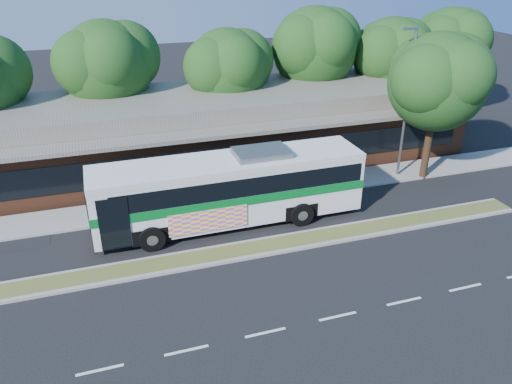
# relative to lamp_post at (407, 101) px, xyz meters

# --- Properties ---
(ground) EXTENTS (120.00, 120.00, 0.00)m
(ground) POSITION_rel_lamp_post_xyz_m (-9.56, -6.00, -4.90)
(ground) COLOR black
(ground) RESTS_ON ground
(median_strip) EXTENTS (26.00, 1.10, 0.15)m
(median_strip) POSITION_rel_lamp_post_xyz_m (-9.56, -5.40, -4.83)
(median_strip) COLOR #485925
(median_strip) RESTS_ON ground
(sidewalk) EXTENTS (44.00, 2.60, 0.12)m
(sidewalk) POSITION_rel_lamp_post_xyz_m (-9.56, 0.40, -4.84)
(sidewalk) COLOR gray
(sidewalk) RESTS_ON ground
(plaza_building) EXTENTS (33.20, 11.20, 4.45)m
(plaza_building) POSITION_rel_lamp_post_xyz_m (-9.56, 6.99, -2.77)
(plaza_building) COLOR brown
(plaza_building) RESTS_ON ground
(lamp_post) EXTENTS (0.93, 0.18, 9.07)m
(lamp_post) POSITION_rel_lamp_post_xyz_m (0.00, 0.00, 0.00)
(lamp_post) COLOR slate
(lamp_post) RESTS_ON ground
(tree_bg_b) EXTENTS (6.69, 6.00, 9.00)m
(tree_bg_b) POSITION_rel_lamp_post_xyz_m (-16.13, 10.14, 1.24)
(tree_bg_b) COLOR black
(tree_bg_b) RESTS_ON ground
(tree_bg_c) EXTENTS (6.24, 5.60, 8.26)m
(tree_bg_c) POSITION_rel_lamp_post_xyz_m (-8.16, 9.13, 0.69)
(tree_bg_c) COLOR black
(tree_bg_c) RESTS_ON ground
(tree_bg_d) EXTENTS (6.91, 6.20, 9.37)m
(tree_bg_d) POSITION_rel_lamp_post_xyz_m (-1.12, 10.15, 1.52)
(tree_bg_d) COLOR black
(tree_bg_d) RESTS_ON ground
(tree_bg_e) EXTENTS (6.47, 5.80, 8.50)m
(tree_bg_e) POSITION_rel_lamp_post_xyz_m (4.85, 9.14, 0.84)
(tree_bg_e) COLOR black
(tree_bg_e) RESTS_ON ground
(tree_bg_f) EXTENTS (6.69, 6.00, 8.92)m
(tree_bg_f) POSITION_rel_lamp_post_xyz_m (10.87, 10.14, 1.16)
(tree_bg_f) COLOR black
(tree_bg_f) RESTS_ON ground
(transit_bus) EXTENTS (13.87, 3.34, 3.88)m
(transit_bus) POSITION_rel_lamp_post_xyz_m (-11.53, -2.44, -2.74)
(transit_bus) COLOR silver
(transit_bus) RESTS_ON ground
(sidewalk_tree) EXTENTS (6.35, 5.70, 8.91)m
(sidewalk_tree) POSITION_rel_lamp_post_xyz_m (1.85, -0.56, 1.29)
(sidewalk_tree) COLOR black
(sidewalk_tree) RESTS_ON ground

